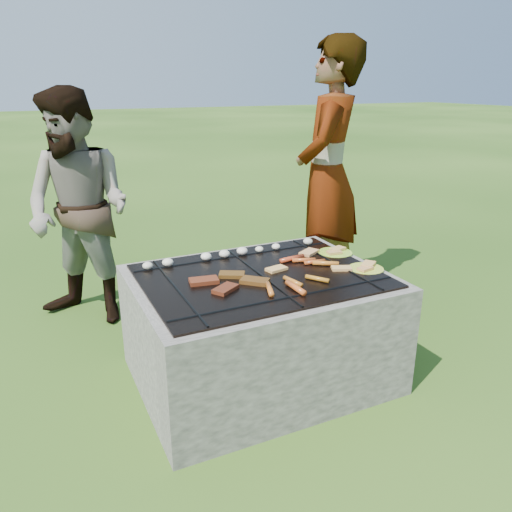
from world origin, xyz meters
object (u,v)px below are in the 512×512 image
(cook, at_px, (328,177))
(bystander, at_px, (79,210))
(plate_near, at_px, (366,268))
(plate_far, at_px, (335,253))
(fire_pit, at_px, (260,331))

(cook, bearing_deg, bystander, -61.60)
(bystander, bearing_deg, plate_near, -0.13)
(plate_near, bearing_deg, plate_far, 90.18)
(plate_far, height_order, bystander, bystander)
(fire_pit, bearing_deg, plate_far, 13.82)
(cook, bearing_deg, plate_far, 13.79)
(plate_near, height_order, bystander, bystander)
(fire_pit, distance_m, plate_far, 0.67)
(fire_pit, relative_size, plate_far, 5.09)
(plate_far, bearing_deg, cook, 61.81)
(plate_near, bearing_deg, fire_pit, 164.48)
(fire_pit, xyz_separation_m, plate_far, (0.56, 0.14, 0.33))
(fire_pit, bearing_deg, cook, 40.55)
(plate_near, bearing_deg, cook, 69.96)
(plate_far, distance_m, bystander, 1.67)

